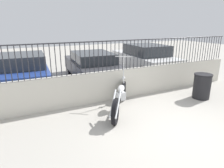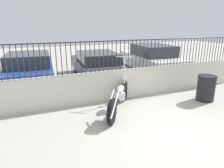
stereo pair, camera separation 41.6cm
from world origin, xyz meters
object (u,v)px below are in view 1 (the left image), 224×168
object	(u,v)px
motorcycle_black	(120,99)
trash_bin	(202,86)
car_dark_grey	(92,66)
car_blue	(24,70)
car_white	(144,58)

from	to	relation	value
motorcycle_black	trash_bin	world-z (taller)	motorcycle_black
motorcycle_black	car_dark_grey	size ratio (longest dim) A/B	0.45
motorcycle_black	car_dark_grey	world-z (taller)	motorcycle_black
car_blue	car_dark_grey	world-z (taller)	car_blue
trash_bin	car_dark_grey	world-z (taller)	car_dark_grey
car_dark_grey	car_white	bearing A→B (deg)	-81.05
car_blue	trash_bin	bearing A→B (deg)	-123.36
car_blue	car_white	bearing A→B (deg)	-85.39
car_dark_grey	motorcycle_black	bearing A→B (deg)	175.58
motorcycle_black	car_blue	xyz separation A→B (m)	(-2.29, 3.81, 0.27)
car_blue	car_white	world-z (taller)	car_white
motorcycle_black	trash_bin	bearing A→B (deg)	-57.64
trash_bin	car_white	distance (m)	4.18
motorcycle_black	car_blue	size ratio (longest dim) A/B	0.48
motorcycle_black	car_white	size ratio (longest dim) A/B	0.43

